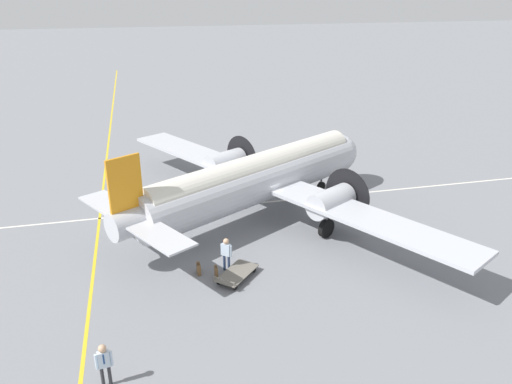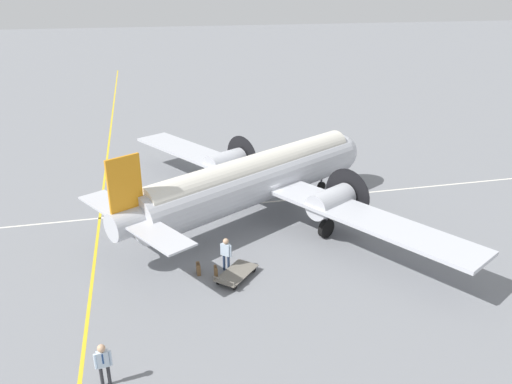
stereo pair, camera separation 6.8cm
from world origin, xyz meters
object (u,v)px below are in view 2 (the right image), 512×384
(passenger_boarding, at_px, (226,251))
(baggage_cart, at_px, (236,273))
(airliner_main, at_px, (261,177))
(crew_foreground, at_px, (103,361))
(suitcase_upright_spare, at_px, (216,272))
(suitcase_near_door, at_px, (198,269))

(passenger_boarding, xyz_separation_m, baggage_cart, (0.82, 0.34, -0.82))
(airliner_main, height_order, baggage_cart, airliner_main)
(crew_foreground, height_order, baggage_cart, crew_foreground)
(suitcase_upright_spare, relative_size, baggage_cart, 0.26)
(passenger_boarding, relative_size, suitcase_near_door, 3.10)
(suitcase_upright_spare, bearing_deg, airliner_main, 148.89)
(passenger_boarding, distance_m, suitcase_upright_spare, 1.15)
(crew_foreground, relative_size, passenger_boarding, 0.99)
(passenger_boarding, bearing_deg, suitcase_near_door, -143.87)
(crew_foreground, bearing_deg, suitcase_upright_spare, -136.50)
(passenger_boarding, bearing_deg, suitcase_upright_spare, -99.83)
(crew_foreground, relative_size, suitcase_upright_spare, 2.73)
(suitcase_upright_spare, distance_m, baggage_cart, 0.99)
(airliner_main, relative_size, passenger_boarding, 13.49)
(baggage_cart, bearing_deg, suitcase_near_door, 106.50)
(airliner_main, height_order, passenger_boarding, airliner_main)
(airliner_main, bearing_deg, suitcase_near_door, -158.78)
(airliner_main, bearing_deg, suitcase_upright_spare, -151.14)
(passenger_boarding, bearing_deg, baggage_cart, -29.26)
(suitcase_near_door, relative_size, suitcase_upright_spare, 0.89)
(passenger_boarding, relative_size, baggage_cart, 0.72)
(passenger_boarding, bearing_deg, airliner_main, 99.13)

